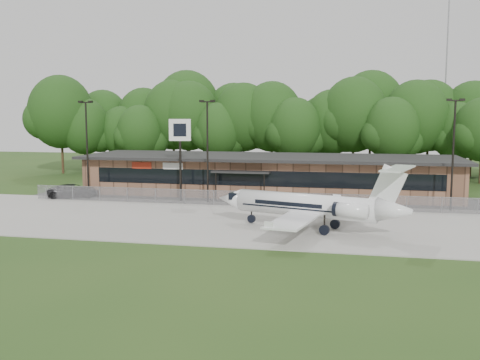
% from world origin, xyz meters
% --- Properties ---
extents(ground, '(160.00, 160.00, 0.00)m').
position_xyz_m(ground, '(0.00, 0.00, 0.00)').
color(ground, '#254619').
rests_on(ground, ground).
extents(apron, '(64.00, 18.00, 0.08)m').
position_xyz_m(apron, '(0.00, 8.00, 0.04)').
color(apron, '#9E9B93').
rests_on(apron, ground).
extents(parking_lot, '(50.00, 9.00, 0.06)m').
position_xyz_m(parking_lot, '(0.00, 19.50, 0.03)').
color(parking_lot, '#383835').
rests_on(parking_lot, ground).
extents(terminal, '(41.00, 11.65, 4.30)m').
position_xyz_m(terminal, '(-0.00, 23.94, 2.18)').
color(terminal, '#906248').
rests_on(terminal, ground).
extents(fence, '(46.00, 0.04, 1.52)m').
position_xyz_m(fence, '(0.00, 15.00, 0.78)').
color(fence, gray).
rests_on(fence, ground).
extents(treeline, '(72.00, 12.00, 15.00)m').
position_xyz_m(treeline, '(0.00, 42.00, 7.50)').
color(treeline, '#1A3B12').
rests_on(treeline, ground).
extents(radio_mast, '(0.20, 0.20, 25.00)m').
position_xyz_m(radio_mast, '(22.00, 48.00, 12.50)').
color(radio_mast, gray).
rests_on(radio_mast, ground).
extents(light_pole_left, '(1.55, 0.30, 10.23)m').
position_xyz_m(light_pole_left, '(-18.00, 16.50, 5.98)').
color(light_pole_left, black).
rests_on(light_pole_left, ground).
extents(light_pole_mid, '(1.55, 0.30, 10.23)m').
position_xyz_m(light_pole_mid, '(-5.00, 16.50, 5.98)').
color(light_pole_mid, black).
rests_on(light_pole_mid, ground).
extents(light_pole_right, '(1.55, 0.30, 10.23)m').
position_xyz_m(light_pole_right, '(18.00, 16.50, 5.98)').
color(light_pole_right, black).
rests_on(light_pole_right, ground).
extents(business_jet, '(15.55, 13.95, 5.28)m').
position_xyz_m(business_jet, '(6.23, 5.41, 1.89)').
color(business_jet, white).
rests_on(business_jet, ground).
extents(suv, '(5.84, 4.27, 1.47)m').
position_xyz_m(suv, '(-19.84, 16.72, 0.74)').
color(suv, '#29282B').
rests_on(suv, ground).
extents(pole_sign, '(2.20, 0.67, 8.36)m').
position_xyz_m(pole_sign, '(-7.94, 16.80, 6.40)').
color(pole_sign, black).
rests_on(pole_sign, ground).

